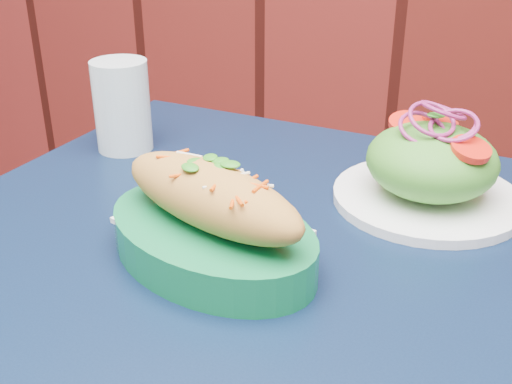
% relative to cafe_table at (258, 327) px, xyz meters
% --- Properties ---
extents(cafe_table, '(0.88, 0.88, 0.75)m').
position_rel_cafe_table_xyz_m(cafe_table, '(0.00, 0.00, 0.00)').
color(cafe_table, black).
rests_on(cafe_table, ground).
extents(banh_mi_basket, '(0.29, 0.24, 0.11)m').
position_rel_cafe_table_xyz_m(banh_mi_basket, '(-0.04, -0.01, 0.13)').
color(banh_mi_basket, '#0F703D').
rests_on(banh_mi_basket, cafe_table).
extents(salad_plate, '(0.23, 0.23, 0.12)m').
position_rel_cafe_table_xyz_m(salad_plate, '(0.15, 0.20, 0.13)').
color(salad_plate, white).
rests_on(salad_plate, cafe_table).
extents(water_glass, '(0.08, 0.08, 0.13)m').
position_rel_cafe_table_xyz_m(water_glass, '(-0.29, 0.22, 0.15)').
color(water_glass, silver).
rests_on(water_glass, cafe_table).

